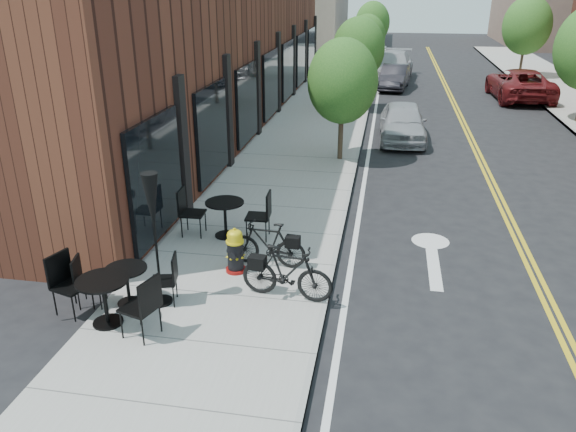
# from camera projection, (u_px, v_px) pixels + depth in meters

# --- Properties ---
(ground) EXTENTS (120.00, 120.00, 0.00)m
(ground) POSITION_uv_depth(u_px,v_px,m) (327.00, 309.00, 10.14)
(ground) COLOR black
(ground) RESTS_ON ground
(sidewalk_near) EXTENTS (4.00, 70.00, 0.12)m
(sidewalk_near) POSITION_uv_depth(u_px,v_px,m) (302.00, 150.00, 19.52)
(sidewalk_near) COLOR #9E9B93
(sidewalk_near) RESTS_ON ground
(building_near) EXTENTS (5.00, 28.00, 7.00)m
(building_near) POSITION_uv_depth(u_px,v_px,m) (208.00, 34.00, 22.54)
(building_near) COLOR #482217
(building_near) RESTS_ON ground
(tree_near_a) EXTENTS (2.20, 2.20, 3.81)m
(tree_near_a) POSITION_uv_depth(u_px,v_px,m) (343.00, 81.00, 17.40)
(tree_near_a) COLOR #382B1E
(tree_near_a) RESTS_ON sidewalk_near
(tree_near_b) EXTENTS (2.30, 2.30, 3.98)m
(tree_near_b) POSITION_uv_depth(u_px,v_px,m) (358.00, 49.00, 24.62)
(tree_near_b) COLOR #382B1E
(tree_near_b) RESTS_ON sidewalk_near
(tree_near_c) EXTENTS (2.10, 2.10, 3.67)m
(tree_near_c) POSITION_uv_depth(u_px,v_px,m) (367.00, 37.00, 31.95)
(tree_near_c) COLOR #382B1E
(tree_near_c) RESTS_ON sidewalk_near
(tree_near_d) EXTENTS (2.40, 2.40, 4.11)m
(tree_near_d) POSITION_uv_depth(u_px,v_px,m) (372.00, 23.00, 39.12)
(tree_near_d) COLOR #382B1E
(tree_near_d) RESTS_ON sidewalk_near
(tree_far_c) EXTENTS (2.80, 2.80, 4.62)m
(tree_far_c) POSITION_uv_depth(u_px,v_px,m) (527.00, 26.00, 32.99)
(tree_far_c) COLOR #382B1E
(tree_far_c) RESTS_ON sidewalk_far
(fire_hydrant) EXTENTS (0.51, 0.51, 0.93)m
(fire_hydrant) POSITION_uv_depth(u_px,v_px,m) (235.00, 251.00, 11.06)
(fire_hydrant) COLOR maroon
(fire_hydrant) RESTS_ON sidewalk_near
(bicycle_left) EXTENTS (1.61, 0.56, 0.95)m
(bicycle_left) POSITION_uv_depth(u_px,v_px,m) (268.00, 244.00, 11.28)
(bicycle_left) COLOR black
(bicycle_left) RESTS_ON sidewalk_near
(bicycle_right) EXTENTS (1.76, 0.69, 1.03)m
(bicycle_right) POSITION_uv_depth(u_px,v_px,m) (287.00, 273.00, 10.09)
(bicycle_right) COLOR black
(bicycle_right) RESTS_ON sidewalk_near
(bistro_set_a) EXTENTS (2.08, 1.09, 1.09)m
(bistro_set_a) POSITION_uv_depth(u_px,v_px,m) (104.00, 295.00, 9.31)
(bistro_set_a) COLOR black
(bistro_set_a) RESTS_ON sidewalk_near
(bistro_set_b) EXTENTS (1.77, 0.89, 0.93)m
(bistro_set_b) POSITION_uv_depth(u_px,v_px,m) (127.00, 280.00, 9.93)
(bistro_set_b) COLOR black
(bistro_set_b) RESTS_ON sidewalk_near
(bistro_set_c) EXTENTS (2.02, 0.91, 1.09)m
(bistro_set_c) POSITION_uv_depth(u_px,v_px,m) (225.00, 214.00, 12.57)
(bistro_set_c) COLOR black
(bistro_set_c) RESTS_ON sidewalk_near
(patio_umbrella) EXTENTS (0.40, 0.40, 2.45)m
(patio_umbrella) POSITION_uv_depth(u_px,v_px,m) (153.00, 212.00, 9.46)
(patio_umbrella) COLOR black
(patio_umbrella) RESTS_ON sidewalk_near
(parked_car_a) EXTENTS (1.75, 4.10, 1.38)m
(parked_car_a) POSITION_uv_depth(u_px,v_px,m) (403.00, 122.00, 20.64)
(parked_car_a) COLOR #A2A4AB
(parked_car_a) RESTS_ON ground
(parked_car_b) EXTENTS (1.79, 4.03, 1.28)m
(parked_car_b) POSITION_uv_depth(u_px,v_px,m) (394.00, 77.00, 30.55)
(parked_car_b) COLOR black
(parked_car_b) RESTS_ON ground
(parked_car_c) EXTENTS (2.72, 5.75, 1.62)m
(parked_car_c) POSITION_uv_depth(u_px,v_px,m) (392.00, 66.00, 33.45)
(parked_car_c) COLOR #AEAEB3
(parked_car_c) RESTS_ON ground
(parked_car_far) EXTENTS (2.74, 5.56, 1.52)m
(parked_car_far) POSITION_uv_depth(u_px,v_px,m) (519.00, 84.00, 27.80)
(parked_car_far) COLOR maroon
(parked_car_far) RESTS_ON ground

